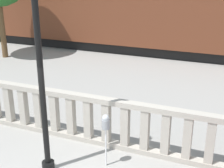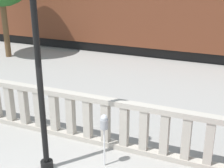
% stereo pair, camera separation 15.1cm
% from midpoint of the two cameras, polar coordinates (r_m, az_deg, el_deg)
% --- Properties ---
extents(balustrade, '(13.53, 0.24, 1.35)m').
position_cam_midpoint_polar(balustrade, '(8.16, -1.57, -7.03)').
color(balustrade, '#ADA599').
rests_on(balustrade, ground).
extents(lamppost, '(0.32, 0.32, 5.75)m').
position_cam_midpoint_polar(lamppost, '(6.50, -14.10, 8.37)').
color(lamppost, black).
rests_on(lamppost, ground).
extents(parking_meter, '(0.19, 0.19, 1.34)m').
position_cam_midpoint_polar(parking_meter, '(7.15, -1.78, -7.50)').
color(parking_meter, silver).
rests_on(parking_meter, ground).
extents(train_near, '(25.13, 2.66, 3.94)m').
position_cam_midpoint_polar(train_near, '(18.75, -3.69, 12.03)').
color(train_near, black).
rests_on(train_near, ground).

